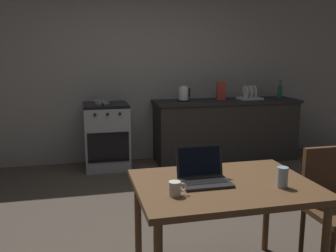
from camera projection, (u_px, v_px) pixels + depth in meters
name	position (u px, v px, depth m)	size (l,w,h in m)	color
ground_plane	(176.00, 228.00, 3.37)	(12.00, 12.00, 0.00)	#473D33
back_wall	(156.00, 73.00, 5.46)	(6.40, 0.10, 2.57)	gray
kitchen_counter	(225.00, 130.00, 5.51)	(2.16, 0.64, 0.90)	#282623
stove_oven	(107.00, 136.00, 5.11)	(0.60, 0.62, 0.90)	gray
dining_table	(224.00, 194.00, 2.41)	(1.16, 0.84, 0.74)	brown
chair	(333.00, 201.00, 2.65)	(0.40, 0.40, 0.90)	#4C331E
laptop	(203.00, 175.00, 2.40)	(0.32, 0.27, 0.22)	#232326
electric_kettle	(184.00, 94.00, 5.26)	(0.17, 0.15, 0.22)	black
bottle	(280.00, 90.00, 5.54)	(0.07, 0.07, 0.27)	#19592D
frying_pan	(102.00, 102.00, 4.98)	(0.22, 0.39, 0.05)	gray
coffee_mug	(175.00, 189.00, 2.17)	(0.11, 0.07, 0.09)	silver
drinking_glass	(282.00, 177.00, 2.30)	(0.07, 0.07, 0.13)	#99B7C6
cereal_box	(221.00, 91.00, 5.40)	(0.13, 0.05, 0.27)	#B2382D
dish_rack	(250.00, 96.00, 5.50)	(0.34, 0.26, 0.21)	silver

